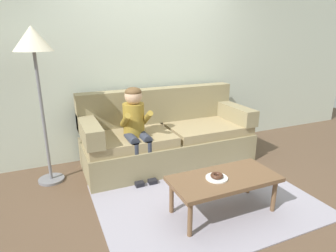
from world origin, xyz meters
TOP-DOWN VIEW (x-y plane):
  - ground at (0.00, 0.00)m, footprint 10.00×10.00m
  - wall_back at (0.00, 1.40)m, footprint 8.00×0.10m
  - area_rug at (0.00, -0.25)m, footprint 2.21×1.64m
  - couch at (0.03, 0.85)m, footprint 2.26×0.90m
  - coffee_table at (0.05, -0.50)m, footprint 1.05×0.50m
  - person_child at (-0.47, 0.64)m, footprint 0.34×0.58m
  - plate at (-0.04, -0.49)m, footprint 0.21×0.21m
  - donut at (-0.04, -0.49)m, footprint 0.16×0.16m
  - toy_controller at (0.55, 0.01)m, footprint 0.23×0.09m
  - floor_lamp at (-1.48, 0.89)m, footprint 0.41×0.41m

SIDE VIEW (x-z plane):
  - ground at x=0.00m, z-range 0.00..0.00m
  - area_rug at x=0.00m, z-range 0.00..0.01m
  - toy_controller at x=0.55m, z-range 0.00..0.05m
  - coffee_table at x=0.05m, z-range 0.15..0.54m
  - couch at x=0.03m, z-range -0.14..0.84m
  - plate at x=-0.04m, z-range 0.39..0.40m
  - donut at x=-0.04m, z-range 0.40..0.44m
  - person_child at x=-0.47m, z-range 0.12..1.22m
  - wall_back at x=0.00m, z-range 0.00..2.80m
  - floor_lamp at x=-1.48m, z-range 0.64..2.42m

